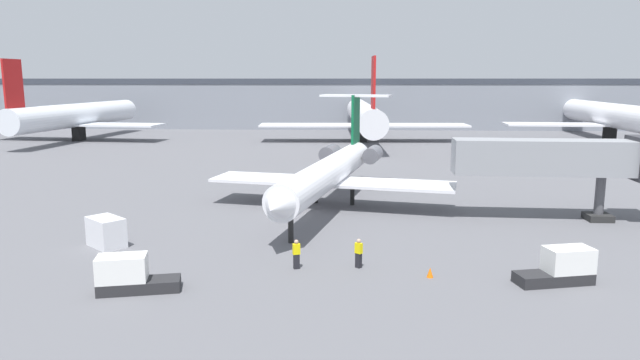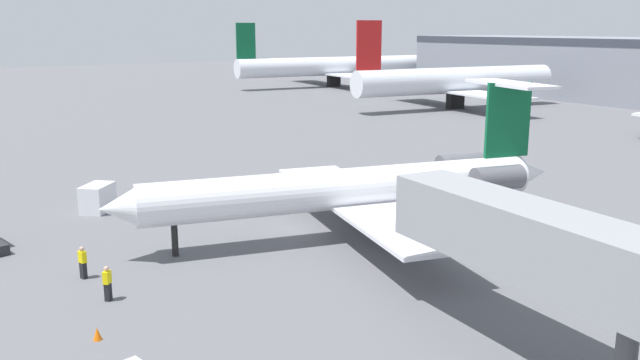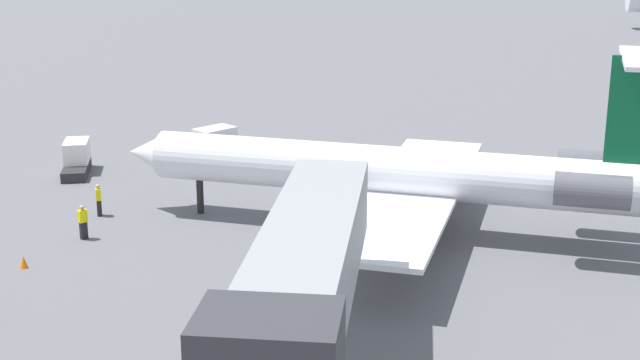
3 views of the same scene
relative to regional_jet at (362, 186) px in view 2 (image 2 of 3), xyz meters
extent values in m
cube|color=#5B5B60|center=(-2.21, -2.35, -3.16)|extent=(400.00, 400.00, 0.10)
cylinder|color=white|center=(-0.22, -1.03, -0.09)|extent=(7.44, 24.29, 2.43)
cone|color=white|center=(-2.92, -13.71, -0.09)|extent=(2.72, 2.63, 2.31)
cone|color=white|center=(2.50, 11.74, -0.09)|extent=(2.56, 2.97, 2.07)
cube|color=white|center=(5.31, -1.19, -1.00)|extent=(10.14, 6.27, 0.24)
cube|color=white|center=(-5.34, 1.08, -1.00)|extent=(10.14, 6.27, 0.24)
cylinder|color=#595960|center=(3.76, 7.48, 0.31)|extent=(2.13, 3.44, 1.50)
cylinder|color=#595960|center=(-0.38, 8.36, 0.31)|extent=(2.13, 3.44, 1.50)
cube|color=#0C5933|center=(2.10, 9.88, 3.52)|extent=(0.90, 3.18, 4.79)
cube|color=white|center=(2.10, 9.88, 5.81)|extent=(7.15, 3.76, 0.20)
cylinder|color=black|center=(-2.34, -10.97, -2.21)|extent=(0.36, 0.36, 1.81)
cylinder|color=black|center=(1.76, 0.59, -2.21)|extent=(0.36, 0.36, 1.81)
cylinder|color=black|center=(-1.37, 1.25, -2.21)|extent=(0.36, 0.36, 1.81)
cube|color=gray|center=(16.65, -3.75, 1.67)|extent=(14.71, 3.24, 2.60)
cube|color=black|center=(-1.51, -16.09, -2.69)|extent=(0.38, 0.33, 0.85)
cube|color=yellow|center=(-1.51, -16.09, -1.96)|extent=(0.46, 0.38, 0.60)
sphere|color=tan|center=(-1.51, -16.09, -1.54)|extent=(0.24, 0.24, 0.24)
cube|color=black|center=(1.98, -15.75, -2.69)|extent=(0.40, 0.39, 0.85)
cube|color=yellow|center=(1.98, -15.75, -1.96)|extent=(0.47, 0.46, 0.60)
sphere|color=tan|center=(1.98, -15.75, -1.54)|extent=(0.24, 0.24, 0.24)
cube|color=silver|center=(-14.01, -12.35, -2.17)|extent=(2.95, 2.85, 1.88)
cone|color=orange|center=(5.81, -17.17, -2.84)|extent=(0.36, 0.36, 0.55)
cylinder|color=silver|center=(-88.64, 55.05, 1.23)|extent=(7.34, 43.82, 3.88)
cube|color=#0C5933|center=(-90.22, 35.29, 6.67)|extent=(0.62, 4.01, 7.00)
cube|color=silver|center=(-88.64, 55.05, -0.31)|extent=(37.03, 8.89, 0.30)
cube|color=black|center=(-88.64, 55.05, -1.91)|extent=(1.20, 2.80, 2.40)
cylinder|color=silver|center=(-45.39, 49.77, 1.28)|extent=(7.67, 35.51, 3.99)
cube|color=red|center=(-47.03, 34.21, 6.78)|extent=(0.72, 4.01, 7.00)
cube|color=silver|center=(-45.39, 49.77, -0.31)|extent=(30.10, 9.07, 0.30)
cube|color=black|center=(-45.39, 49.77, -1.91)|extent=(1.20, 2.80, 2.40)
camera|label=1|loc=(1.28, -46.62, 7.44)|focal=31.86mm
camera|label=2|loc=(31.71, -22.47, 9.31)|focal=37.25mm
camera|label=3|loc=(40.92, -1.70, 11.36)|focal=49.60mm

